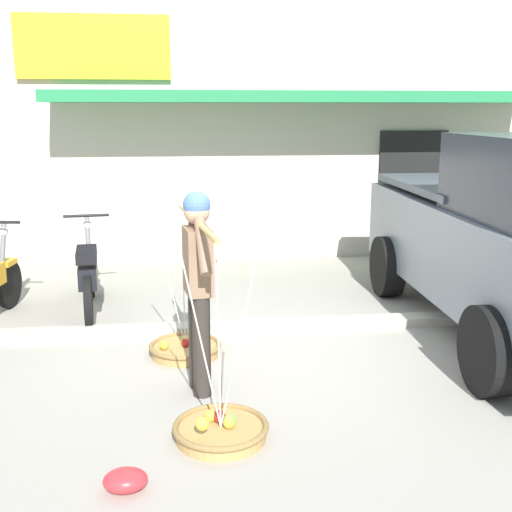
% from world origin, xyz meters
% --- Properties ---
extents(ground_plane, '(90.00, 90.00, 0.00)m').
position_xyz_m(ground_plane, '(0.00, 0.00, 0.00)').
color(ground_plane, '#9E998C').
extents(sidewalk_curb, '(20.00, 0.24, 0.10)m').
position_xyz_m(sidewalk_curb, '(0.00, 0.70, 0.05)').
color(sidewalk_curb, '#BAB4A5').
rests_on(sidewalk_curb, ground).
extents(fruit_vendor, '(0.28, 1.66, 1.70)m').
position_xyz_m(fruit_vendor, '(-0.47, -0.72, 0.98)').
color(fruit_vendor, '#2D2823').
rests_on(fruit_vendor, ground).
extents(fruit_basket_left_side, '(0.70, 0.70, 1.45)m').
position_xyz_m(fruit_basket_left_side, '(-0.35, -1.55, 0.08)').
color(fruit_basket_left_side, '#B2894C').
rests_on(fruit_basket_left_side, ground).
extents(fruit_basket_right_side, '(0.70, 0.70, 1.45)m').
position_xyz_m(fruit_basket_right_side, '(-0.58, 0.10, 0.07)').
color(fruit_basket_right_side, '#B2894C').
rests_on(fruit_basket_right_side, ground).
extents(motorcycle_second_in_row, '(0.54, 1.82, 1.09)m').
position_xyz_m(motorcycle_second_in_row, '(-1.67, 1.58, 0.45)').
color(motorcycle_second_in_row, black).
rests_on(motorcycle_second_in_row, ground).
extents(storefront_building, '(13.00, 6.00, 4.20)m').
position_xyz_m(storefront_building, '(1.15, 6.57, 2.10)').
color(storefront_building, beige).
rests_on(storefront_building, ground).
extents(plastic_litter_bag, '(0.28, 0.22, 0.14)m').
position_xyz_m(plastic_litter_bag, '(-0.98, -2.12, 0.07)').
color(plastic_litter_bag, red).
rests_on(plastic_litter_bag, ground).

